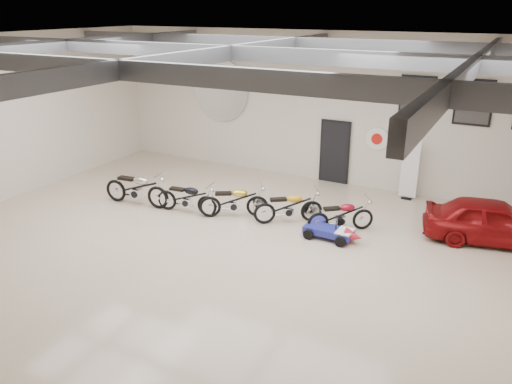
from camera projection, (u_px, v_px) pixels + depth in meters
The scene contains 18 objects.
floor at pixel (234, 247), 12.57m from camera, with size 16.00×12.00×0.01m, color #BEAB91.
ceiling at pixel (230, 41), 10.82m from camera, with size 16.00×12.00×0.01m, color gray.
back_wall at pixel (323, 108), 16.66m from camera, with size 16.00×0.02×5.00m, color beige.
left_wall at pixel (6, 118), 15.21m from camera, with size 0.02×12.00×5.00m, color beige.
ceiling_beams at pixel (230, 53), 10.91m from camera, with size 15.80×11.80×0.32m, color #53555A, non-canonical shape.
door at pixel (335, 153), 16.90m from camera, with size 0.92×0.08×2.10m, color black.
logo_plaque at pixel (221, 91), 18.27m from camera, with size 2.30×0.06×1.16m, color silver, non-canonical shape.
poster_left at pixel (417, 98), 15.09m from camera, with size 1.05×0.08×1.35m, color black, non-canonical shape.
poster_mid at pixel (474, 102), 14.39m from camera, with size 1.05×0.08×1.35m, color black, non-canonical shape.
oil_sign at pixel (377, 139), 16.06m from camera, with size 0.72×0.10×0.72m, color white, non-canonical shape.
banner_stand at pixel (410, 170), 15.41m from camera, with size 0.52×0.21×1.93m, color white, non-canonical shape.
motorcycle_silver at pixel (136, 187), 15.08m from camera, with size 2.17×0.67×1.13m, color silver, non-canonical shape.
motorcycle_black at pixel (186, 197), 14.52m from camera, with size 1.88×0.58×0.98m, color silver, non-canonical shape.
motorcycle_gold at pixel (234, 200), 14.24m from camera, with size 1.93×0.60×1.00m, color silver, non-canonical shape.
motorcycle_yellow at pixel (288, 206), 13.85m from camera, with size 1.90×0.59×0.99m, color silver, non-canonical shape.
motorcycle_red at pixel (341, 215), 13.34m from camera, with size 1.80×0.56×0.94m, color silver, non-canonical shape.
go_kart at pixel (334, 230), 12.90m from camera, with size 1.56×0.70×0.57m, color navy, non-canonical shape.
vintage_car at pixel (493, 221), 12.68m from camera, with size 3.39×1.37×1.16m, color maroon.
Camera 1 is at (5.80, -9.70, 5.71)m, focal length 35.00 mm.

